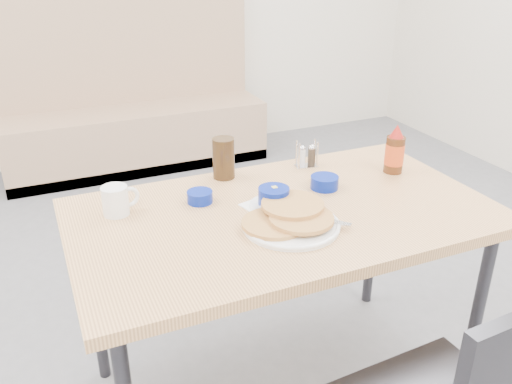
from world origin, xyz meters
name	(u,v)px	position (x,y,z in m)	size (l,w,h in m)	color
booth_bench	(134,119)	(0.00, 2.78, 0.35)	(1.90, 0.56, 1.22)	#A38064
dining_table	(283,227)	(0.00, 0.25, 0.70)	(1.40, 0.80, 0.76)	tan
pancake_plate	(290,220)	(-0.03, 0.14, 0.78)	(0.32, 0.31, 0.05)	white
coffee_mug	(117,200)	(-0.51, 0.45, 0.81)	(0.13, 0.09, 0.10)	white
grits_setting	(274,199)	(-0.02, 0.28, 0.79)	(0.23, 0.21, 0.07)	white
creamer_bowl	(200,197)	(-0.24, 0.42, 0.78)	(0.09, 0.09, 0.04)	navy
butter_bowl	(324,182)	(0.21, 0.35, 0.78)	(0.10, 0.10, 0.05)	navy
amber_tumbler	(224,158)	(-0.09, 0.59, 0.84)	(0.08, 0.08, 0.15)	#322110
condiment_caddy	(307,158)	(0.25, 0.56, 0.80)	(0.10, 0.07, 0.11)	silver
syrup_bottle	(395,152)	(0.53, 0.38, 0.84)	(0.07, 0.07, 0.19)	#47230F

